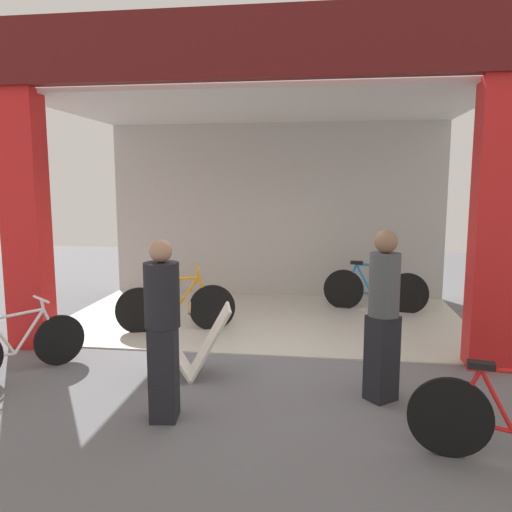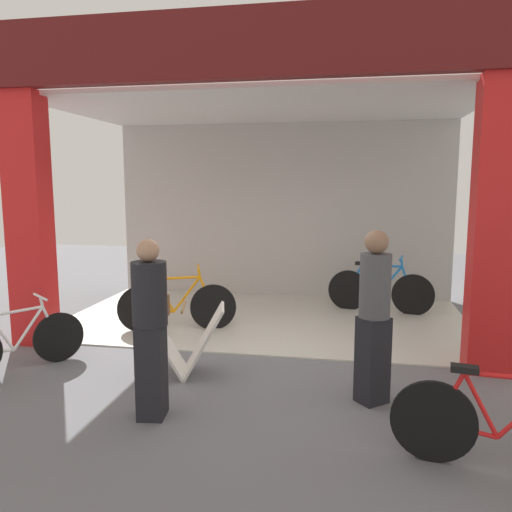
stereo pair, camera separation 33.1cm
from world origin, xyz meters
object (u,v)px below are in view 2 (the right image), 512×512
Objects in this scene: bicycle_parked_1 at (17,342)px; pedestrian_0 at (151,326)px; bicycle_inside_0 at (177,305)px; pedestrian_1 at (374,316)px; bicycle_parked_0 at (505,427)px; sandwich_board_sign at (184,340)px; bicycle_inside_1 at (380,290)px.

pedestrian_0 is at bearing -21.96° from bicycle_parked_1.
pedestrian_1 is at bearing -36.23° from bicycle_inside_0.
pedestrian_1 reaches higher than bicycle_parked_0.
bicycle_parked_0 reaches higher than sandwich_board_sign.
pedestrian_0 is at bearing 171.55° from bicycle_parked_0.
pedestrian_1 reaches higher than bicycle_inside_1.
bicycle_inside_1 is 4.02m from sandwich_board_sign.
pedestrian_1 is at bearing -94.34° from bicycle_inside_1.
bicycle_parked_1 is at bearing -124.32° from bicycle_inside_0.
bicycle_inside_1 is 1.01× the size of pedestrian_1.
sandwich_board_sign is 0.60× the size of pedestrian_0.
sandwich_board_sign is 1.13m from pedestrian_0.
bicycle_inside_0 reaches higher than sandwich_board_sign.
pedestrian_1 is at bearing 129.39° from bicycle_parked_0.
bicycle_inside_0 is 1.76m from sandwich_board_sign.
pedestrian_1 is (-0.91, 1.11, 0.52)m from bicycle_parked_0.
pedestrian_1 is (4.01, -0.12, 0.54)m from bicycle_parked_1.
sandwich_board_sign is (1.94, 0.24, 0.06)m from bicycle_parked_1.
pedestrian_0 reaches higher than bicycle_parked_0.
pedestrian_0 is at bearing -118.21° from bicycle_inside_1.
pedestrian_0 reaches higher than bicycle_parked_1.
pedestrian_0 is (-2.94, 0.44, 0.50)m from bicycle_parked_0.
pedestrian_0 reaches higher than bicycle_inside_0.
sandwich_board_sign is at bearing 153.70° from bicycle_parked_0.
bicycle_parked_0 is at bearing -82.33° from bicycle_inside_1.
pedestrian_1 reaches higher than bicycle_parked_1.
bicycle_inside_1 is (3.00, 1.63, 0.00)m from bicycle_inside_0.
pedestrian_1 is (2.73, -2.00, 0.50)m from bicycle_inside_0.
bicycle_inside_1 is at bearing 39.28° from bicycle_parked_1.
bicycle_inside_1 is 5.53m from bicycle_parked_1.
bicycle_inside_0 is 3.42m from pedestrian_1.
bicycle_parked_1 is at bearing -140.72° from bicycle_inside_1.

